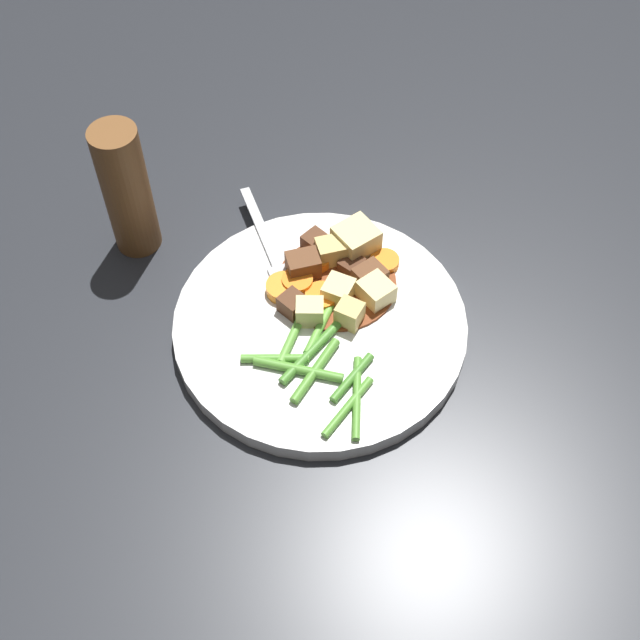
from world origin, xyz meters
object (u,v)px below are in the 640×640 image
at_px(potato_chunk_2, 356,241).
at_px(potato_chunk_3, 310,312).
at_px(potato_chunk_0, 376,292).
at_px(carrot_slice_3, 284,288).
at_px(potato_chunk_1, 338,291).
at_px(potato_chunk_5, 350,312).
at_px(carrot_slice_4, 384,262).
at_px(meat_chunk_0, 314,242).
at_px(dinner_plate, 320,325).
at_px(fork, 271,251).
at_px(carrot_slice_0, 320,297).
at_px(meat_chunk_2, 293,304).
at_px(pepper_mill, 127,191).
at_px(meat_chunk_3, 352,266).
at_px(carrot_slice_2, 317,261).
at_px(potato_chunk_4, 332,252).
at_px(meat_chunk_1, 303,266).
at_px(meat_chunk_4, 370,277).
at_px(carrot_slice_1, 297,282).

relative_size(potato_chunk_2, potato_chunk_3, 1.47).
bearing_deg(potato_chunk_0, carrot_slice_3, 88.10).
relative_size(potato_chunk_1, potato_chunk_5, 1.12).
bearing_deg(carrot_slice_4, meat_chunk_0, 77.04).
xyz_separation_m(dinner_plate, fork, (0.08, 0.06, 0.01)).
distance_m(carrot_slice_4, potato_chunk_1, 0.06).
relative_size(dinner_plate, carrot_slice_4, 9.53).
xyz_separation_m(carrot_slice_0, meat_chunk_2, (-0.01, 0.03, 0.00)).
height_order(potato_chunk_5, meat_chunk_0, potato_chunk_5).
distance_m(carrot_slice_0, carrot_slice_4, 0.08).
bearing_deg(pepper_mill, meat_chunk_3, -99.70).
height_order(carrot_slice_3, potato_chunk_0, potato_chunk_0).
distance_m(potato_chunk_0, potato_chunk_3, 0.07).
height_order(potato_chunk_0, meat_chunk_2, potato_chunk_0).
distance_m(carrot_slice_2, meat_chunk_2, 0.06).
xyz_separation_m(potato_chunk_1, potato_chunk_5, (-0.03, -0.01, 0.00)).
bearing_deg(dinner_plate, meat_chunk_3, -22.98).
relative_size(potato_chunk_4, fork, 0.18).
relative_size(carrot_slice_2, potato_chunk_2, 0.75).
height_order(dinner_plate, meat_chunk_1, meat_chunk_1).
distance_m(carrot_slice_4, meat_chunk_4, 0.03).
distance_m(meat_chunk_3, pepper_mill, 0.23).
bearing_deg(meat_chunk_4, potato_chunk_3, 131.01).
height_order(potato_chunk_2, meat_chunk_0, potato_chunk_2).
relative_size(carrot_slice_1, meat_chunk_0, 1.38).
height_order(potato_chunk_5, meat_chunk_1, meat_chunk_1).
xyz_separation_m(potato_chunk_2, meat_chunk_2, (-0.08, 0.06, -0.01)).
distance_m(meat_chunk_2, fork, 0.08).
bearing_deg(carrot_slice_1, potato_chunk_2, -47.08).
xyz_separation_m(potato_chunk_3, meat_chunk_1, (0.06, 0.01, 0.00)).
distance_m(carrot_slice_2, carrot_slice_4, 0.07).
distance_m(dinner_plate, meat_chunk_0, 0.09).
height_order(carrot_slice_3, meat_chunk_2, meat_chunk_2).
height_order(potato_chunk_0, meat_chunk_4, potato_chunk_0).
relative_size(potato_chunk_3, meat_chunk_2, 1.15).
bearing_deg(carrot_slice_0, potato_chunk_4, -8.74).
xyz_separation_m(carrot_slice_1, potato_chunk_2, (0.05, -0.05, 0.01)).
height_order(carrot_slice_0, potato_chunk_5, potato_chunk_5).
height_order(carrot_slice_0, meat_chunk_3, meat_chunk_3).
relative_size(dinner_plate, carrot_slice_2, 9.77).
bearing_deg(potato_chunk_4, meat_chunk_3, -118.96).
bearing_deg(carrot_slice_0, carrot_slice_2, 8.82).
bearing_deg(potato_chunk_1, carrot_slice_2, 30.87).
height_order(meat_chunk_4, pepper_mill, pepper_mill).
height_order(carrot_slice_0, carrot_slice_2, carrot_slice_2).
bearing_deg(pepper_mill, dinner_plate, -117.29).
xyz_separation_m(carrot_slice_2, fork, (0.01, 0.05, -0.00)).
relative_size(carrot_slice_1, carrot_slice_4, 1.03).
bearing_deg(meat_chunk_2, carrot_slice_4, -53.57).
bearing_deg(meat_chunk_1, potato_chunk_5, -137.33).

